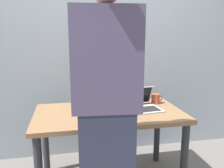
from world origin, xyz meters
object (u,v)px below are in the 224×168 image
beer_bottle_brown (83,92)px  beer_bottle_green (77,94)px  laptop (140,104)px  person_figure (107,108)px  coffee_mug (156,99)px

beer_bottle_brown → beer_bottle_green: (-0.06, -0.07, 0.00)m
laptop → beer_bottle_green: bearing=161.3°
person_figure → laptop: bearing=53.5°
coffee_mug → person_figure: bearing=-131.9°
laptop → beer_bottle_brown: 0.58m
beer_bottle_brown → beer_bottle_green: size_ratio=0.97×
coffee_mug → beer_bottle_green: bearing=175.4°
laptop → person_figure: (-0.41, -0.56, 0.17)m
beer_bottle_brown → person_figure: person_figure is taller
beer_bottle_green → coffee_mug: (0.77, -0.06, -0.07)m
beer_bottle_green → person_figure: (0.16, -0.75, 0.09)m
laptop → coffee_mug: 0.24m
beer_bottle_brown → coffee_mug: bearing=-10.6°
beer_bottle_green → coffee_mug: beer_bottle_green is taller
laptop → person_figure: size_ratio=0.21×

